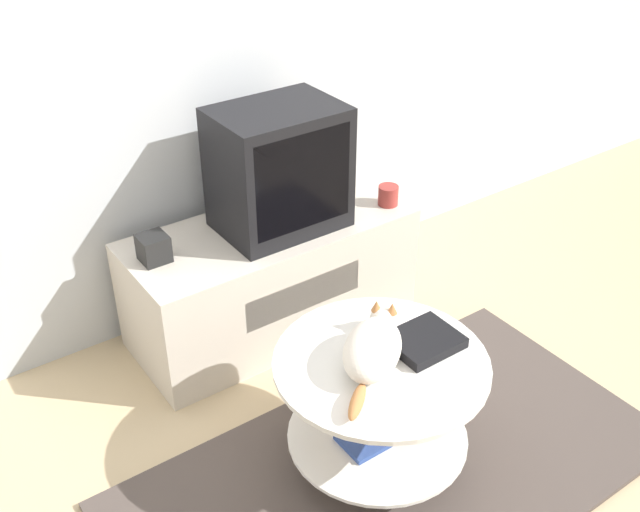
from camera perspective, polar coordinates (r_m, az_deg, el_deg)
The scene contains 10 objects.
ground_plane at distance 2.78m, azimuth 5.70°, elevation -16.21°, with size 12.00×12.00×0.00m, color tan.
wall_back at distance 3.07m, azimuth -9.96°, elevation 17.18°, with size 8.00×0.05×2.60m.
rug at distance 2.77m, azimuth 5.71°, elevation -16.07°, with size 1.93×1.02×0.02m.
tv_stand at distance 3.27m, azimuth -3.72°, elevation -1.61°, with size 1.23×0.52×0.51m.
tv at distance 3.03m, azimuth -3.15°, elevation 6.64°, with size 0.51×0.37×0.51m.
speaker at distance 2.95m, azimuth -12.56°, elevation 0.58°, with size 0.11×0.11×0.11m.
mug at distance 3.30m, azimuth 5.22°, elevation 4.62°, with size 0.09×0.09×0.09m.
coffee_table at distance 2.58m, azimuth 4.56°, elevation -10.84°, with size 0.71×0.71×0.47m.
dvd_box at distance 2.53m, azimuth 7.92°, elevation -6.41°, with size 0.23×0.19×0.04m.
cat at distance 2.42m, azimuth 4.09°, elevation -6.92°, with size 0.43×0.37×0.13m.
Camera 1 is at (-1.27, -1.34, 2.07)m, focal length 42.00 mm.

